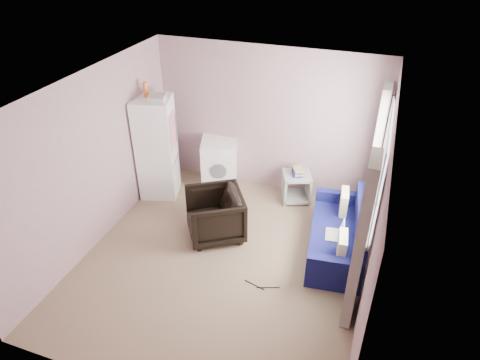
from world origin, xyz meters
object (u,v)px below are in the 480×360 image
Objects in this scene: armchair at (215,213)px; washing_machine at (219,162)px; fridge at (157,147)px; side_table at (296,185)px; sofa at (341,237)px.

washing_machine is (-0.48, 1.39, 0.04)m from armchair.
side_table is at bearing -3.03° from fridge.
washing_machine is at bearing 146.97° from sofa.
armchair is at bearing -46.82° from fridge.
sofa is at bearing -44.68° from washing_machine.
armchair is 1.32× the size of side_table.
fridge is 2.32× the size of washing_machine.
sofa is at bearing -26.51° from fridge.
fridge is 3.29m from sofa.
armchair is 1.47m from washing_machine.
washing_machine reaches higher than sofa.
armchair is at bearing -89.04° from washing_machine.
sofa is (3.19, -0.56, -0.61)m from fridge.
armchair is 0.47× the size of sofa.
side_table is (2.28, 0.55, -0.59)m from fridge.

